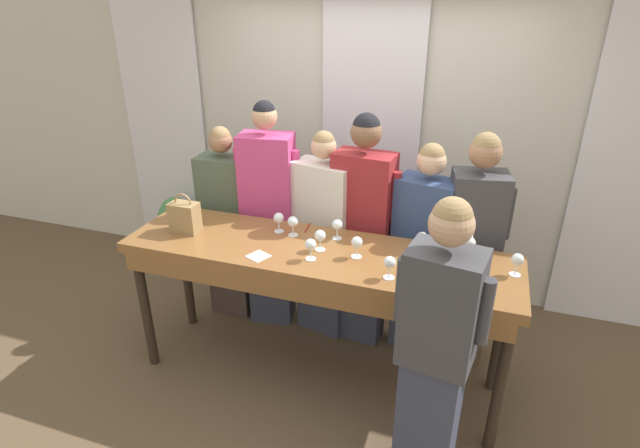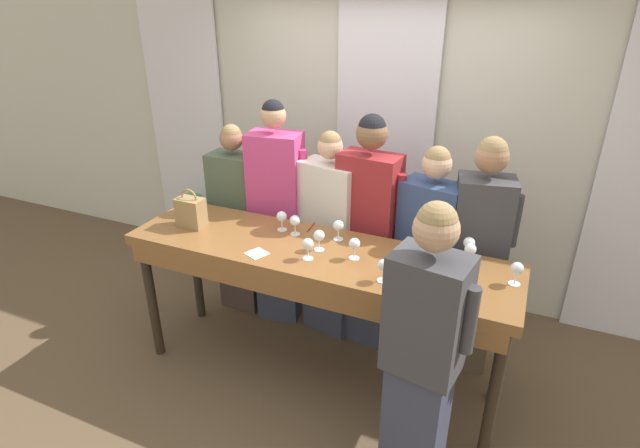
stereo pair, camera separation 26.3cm
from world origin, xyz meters
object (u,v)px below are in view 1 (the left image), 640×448
at_px(handbag, 185,217).
at_px(wine_glass_back_left, 320,236).
at_px(wine_glass_back_right, 422,238).
at_px(guest_navy_coat, 423,252).
at_px(wine_bottle, 440,231).
at_px(wine_glass_by_bottle, 337,225).
at_px(wine_glass_front_left, 470,244).
at_px(guest_olive_jacket, 228,224).
at_px(wine_glass_front_right, 436,262).
at_px(wine_glass_by_handbag, 311,245).
at_px(guest_pink_top, 269,217).
at_px(potted_plant, 178,229).
at_px(guest_cream_sweater, 323,237).
at_px(tasting_bar, 316,265).
at_px(guest_beige_cap, 471,251).
at_px(wine_glass_back_mid, 390,263).
at_px(guest_striped_shirt, 362,231).
at_px(wine_glass_center_mid, 357,243).
at_px(wine_glass_center_right, 467,237).
at_px(host_pouring, 436,347).
at_px(wine_glass_front_mid, 293,222).
at_px(wine_glass_center_left, 517,260).
at_px(wine_glass_near_host, 279,219).

xyz_separation_m(handbag, wine_glass_back_left, (0.97, 0.04, -0.01)).
relative_size(wine_glass_back_right, guest_navy_coat, 0.08).
relative_size(wine_bottle, wine_glass_by_bottle, 2.41).
distance_m(wine_glass_front_left, guest_olive_jacket, 1.95).
height_order(wine_glass_front_right, wine_glass_by_handbag, same).
height_order(guest_pink_top, potted_plant, guest_pink_top).
relative_size(handbag, guest_cream_sweater, 0.17).
xyz_separation_m(tasting_bar, guest_pink_top, (-0.59, 0.58, 0.01)).
height_order(wine_glass_back_right, guest_beige_cap, guest_beige_cap).
distance_m(wine_glass_back_mid, guest_striped_shirt, 0.86).
xyz_separation_m(wine_glass_front_right, wine_glass_center_mid, (-0.49, 0.09, -0.00)).
height_order(wine_glass_center_right, guest_striped_shirt, guest_striped_shirt).
bearing_deg(guest_cream_sweater, wine_glass_center_right, -14.77).
height_order(wine_bottle, wine_glass_front_left, wine_bottle).
xyz_separation_m(wine_glass_back_left, guest_cream_sweater, (-0.16, 0.55, -0.29)).
bearing_deg(wine_glass_by_handbag, guest_pink_top, 130.54).
distance_m(wine_glass_by_bottle, host_pouring, 1.09).
relative_size(wine_glass_front_left, wine_glass_front_mid, 1.00).
height_order(wine_glass_back_right, guest_pink_top, guest_pink_top).
xyz_separation_m(wine_glass_by_handbag, guest_beige_cap, (0.94, 0.69, -0.23)).
bearing_deg(wine_glass_front_mid, wine_glass_center_left, -2.91).
bearing_deg(wine_glass_by_handbag, guest_navy_coat, 48.63).
distance_m(guest_pink_top, host_pouring, 1.81).
bearing_deg(wine_glass_center_mid, host_pouring, -43.49).
bearing_deg(wine_glass_back_left, wine_bottle, 20.22).
xyz_separation_m(wine_glass_back_left, potted_plant, (-1.87, 1.09, -0.74)).
bearing_deg(guest_olive_jacket, potted_plant, 148.61).
bearing_deg(wine_glass_back_right, guest_striped_shirt, 141.52).
bearing_deg(wine_glass_by_handbag, potted_plant, 146.35).
distance_m(wine_glass_center_right, wine_glass_back_mid, 0.63).
xyz_separation_m(guest_navy_coat, host_pouring, (0.22, -1.12, 0.05)).
xyz_separation_m(wine_glass_center_left, guest_beige_cap, (-0.26, 0.49, -0.23)).
bearing_deg(guest_beige_cap, guest_pink_top, 180.00).
distance_m(wine_bottle, wine_glass_back_right, 0.14).
distance_m(wine_glass_back_mid, wine_glass_near_host, 0.92).
bearing_deg(wine_glass_back_left, guest_olive_jacket, 150.60).
relative_size(wine_glass_front_mid, wine_glass_by_handbag, 1.00).
bearing_deg(wine_bottle, guest_pink_top, 167.67).
bearing_deg(wine_glass_front_right, guest_olive_jacket, 158.98).
distance_m(wine_bottle, guest_navy_coat, 0.45).
distance_m(guest_beige_cap, host_pouring, 1.12).
distance_m(wine_glass_front_right, wine_glass_by_handbag, 0.75).
bearing_deg(handbag, wine_glass_front_left, 7.05).
distance_m(wine_glass_front_left, wine_glass_back_left, 0.93).
xyz_separation_m(wine_glass_center_right, guest_pink_top, (-1.50, 0.28, -0.19)).
bearing_deg(wine_glass_back_right, wine_glass_center_left, -10.96).
height_order(wine_glass_back_right, wine_glass_near_host, same).
bearing_deg(wine_glass_back_mid, wine_glass_by_handbag, 172.69).
bearing_deg(wine_glass_by_handbag, guest_striped_shirt, 77.14).
xyz_separation_m(wine_glass_back_left, wine_glass_by_bottle, (0.06, 0.19, 0.00)).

